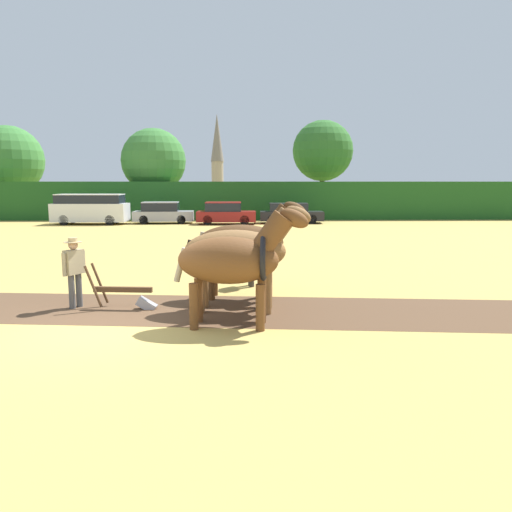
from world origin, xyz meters
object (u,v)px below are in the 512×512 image
parked_car_left (163,213)px  parked_van (91,209)px  parked_car_center (291,213)px  tree_center_right (323,151)px  farmer_beside_team (251,253)px  draft_horse_lead_right (240,251)px  tree_center_left (9,160)px  draft_horse_trail_left (245,242)px  tree_center (154,161)px  draft_horse_lead_left (234,260)px  parked_car_center_left (225,213)px  farmer_at_plow (74,268)px  church_spire (217,155)px  plow (128,295)px

parked_car_left → parked_van: bearing=-175.4°
parked_car_left → parked_car_center: parked_car_left is taller
tree_center_right → farmer_beside_team: size_ratio=5.14×
draft_horse_lead_right → tree_center_left: bearing=126.4°
draft_horse_trail_left → parked_van: (-10.64, 22.93, -0.34)m
draft_horse_lead_right → draft_horse_trail_left: (0.12, 1.24, 0.04)m
tree_center_right → draft_horse_trail_left: tree_center_right is taller
tree_center_left → tree_center: bearing=-10.9°
parked_car_left → parked_car_center: size_ratio=0.94×
draft_horse_trail_left → draft_horse_lead_left: bearing=-90.0°
draft_horse_lead_right → draft_horse_trail_left: 1.25m
tree_center → parked_van: 8.19m
draft_horse_lead_right → draft_horse_trail_left: size_ratio=1.04×
draft_horse_trail_left → parked_car_center_left: size_ratio=0.69×
farmer_at_plow → parked_car_center_left: size_ratio=0.40×
draft_horse_lead_left → draft_horse_lead_right: draft_horse_lead_left is taller
tree_center → tree_center_right: bearing=8.8°
tree_center_left → draft_horse_lead_left: bearing=-59.9°
draft_horse_lead_left → farmer_at_plow: (-3.70, 1.62, -0.42)m
church_spire → draft_horse_trail_left: (4.14, -72.14, -5.96)m
tree_center_left → parked_car_center_left: 21.48m
draft_horse_lead_left → parked_van: size_ratio=0.54×
tree_center_left → parked_car_center: (23.58, -8.57, -4.08)m
tree_center_right → draft_horse_trail_left: bearing=-102.4°
tree_center → parked_car_center: 12.93m
farmer_beside_team → parked_car_center_left: 21.29m
tree_center_right → parked_van: 20.18m
tree_center_right → draft_horse_lead_right: bearing=-102.1°
tree_center_left → parked_car_center: 25.42m
plow → parked_car_left: size_ratio=0.38×
parked_van → parked_car_center_left: (9.41, -0.23, -0.33)m
tree_center → farmer_at_plow: 30.78m
church_spire → farmer_beside_team: church_spire is taller
tree_center_right → parked_car_center_left: size_ratio=2.00×
church_spire → draft_horse_lead_right: 73.74m
tree_center → church_spire: 42.85m
church_spire → parked_car_center: 49.76m
tree_center_left → farmer_at_plow: tree_center_left is taller
tree_center_right → plow: size_ratio=5.08×
plow → tree_center_left: bearing=123.2°
tree_center_right → church_spire: (-11.10, 40.44, 1.79)m
tree_center_right → parked_van: tree_center_right is taller
plow → parked_car_center: bearing=81.3°
draft_horse_trail_left → parked_car_left: size_ratio=0.67×
parked_car_center_left → tree_center_left: bearing=154.5°
farmer_beside_team → parked_van: (-10.82, 21.47, 0.15)m
draft_horse_lead_left → parked_car_center: (3.64, 25.90, -0.67)m
tree_center_right → farmer_at_plow: bearing=-108.5°
tree_center_left → farmer_beside_team: bearing=-56.3°
tree_center → farmer_at_plow: tree_center is taller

